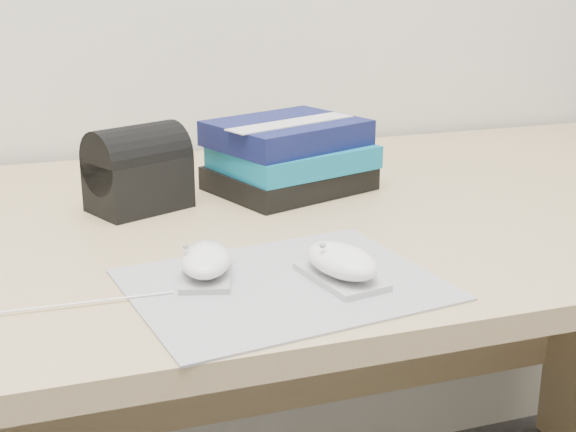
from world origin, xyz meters
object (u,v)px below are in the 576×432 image
object	(u,v)px
mouse_front	(341,263)
pouch	(138,169)
book_stack	(289,156)
desk	(271,343)
mouse_rear	(206,262)

from	to	relation	value
mouse_front	pouch	size ratio (longest dim) A/B	0.77
mouse_front	pouch	bearing A→B (deg)	116.00
book_stack	pouch	distance (m)	0.23
desk	pouch	bearing A→B (deg)	176.63
mouse_front	book_stack	distance (m)	0.38
pouch	mouse_rear	bearing A→B (deg)	-84.20
desk	book_stack	xyz separation A→B (m)	(0.04, 0.04, 0.29)
mouse_front	book_stack	world-z (taller)	book_stack
desk	mouse_rear	distance (m)	0.41
mouse_rear	mouse_front	size ratio (longest dim) A/B	0.93
book_stack	pouch	xyz separation A→B (m)	(-0.23, -0.03, 0.01)
desk	pouch	size ratio (longest dim) A/B	10.42
book_stack	mouse_front	bearing A→B (deg)	-100.19
mouse_rear	mouse_front	xyz separation A→B (m)	(0.14, -0.05, 0.00)
mouse_front	desk	bearing A→B (deg)	86.12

